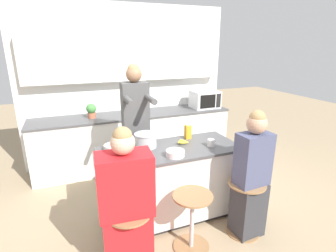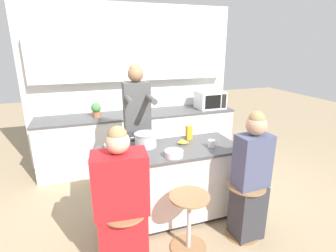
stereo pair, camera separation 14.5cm
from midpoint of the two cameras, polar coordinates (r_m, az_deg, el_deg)
The scene contains 19 objects.
ground_plane at distance 3.47m, azimuth 1.66°, elevation -18.75°, with size 16.00×16.00×0.00m, color tan.
wall_back at distance 4.68m, azimuth -6.59°, elevation 11.10°, with size 3.61×0.22×2.70m.
back_counter at distance 4.62m, azimuth -5.28°, elevation -2.75°, with size 3.35×0.66×0.92m.
kitchen_island at distance 3.22m, azimuth 1.73°, elevation -12.21°, with size 1.63×0.70×0.90m.
bar_stool_leftmost at distance 2.63m, azimuth -7.55°, elevation -22.54°, with size 0.40×0.40×0.62m.
bar_stool_center at distance 2.82m, azimuth 6.17°, elevation -19.40°, with size 0.40×0.40×0.62m.
bar_stool_rightmost at distance 3.11m, azimuth 17.63°, elevation -16.35°, with size 0.40×0.40×0.62m.
person_cooking at distance 3.45m, azimuth -5.39°, elevation -1.58°, with size 0.35×0.57×1.83m.
person_wrapped_blanket at distance 2.46m, azimuth -8.31°, elevation -16.94°, with size 0.50×0.33×1.42m.
person_seated_near at distance 2.95m, azimuth 18.87°, elevation -11.35°, with size 0.36×0.28×1.43m.
cooking_pot at distance 3.06m, azimuth -3.49°, elevation -3.03°, with size 0.35×0.27×0.16m.
fruit_bowl at distance 2.81m, azimuth 2.77°, elevation -5.99°, with size 0.20×0.20×0.07m.
mixing_bowl_steel at distance 3.07m, azimuth -10.52°, elevation -4.32°, with size 0.20×0.20×0.06m.
coffee_cup_near at distance 2.74m, azimuth -6.78°, elevation -6.40°, with size 0.11×0.08×0.10m.
coffee_cup_far at distance 3.11m, azimuth 10.76°, elevation -3.79°, with size 0.12×0.08×0.08m.
banana_bunch at distance 3.15m, azimuth 4.45°, elevation -3.56°, with size 0.17×0.12×0.05m.
juice_carton at distance 3.31m, azimuth 5.83°, elevation -1.37°, with size 0.07×0.07×0.19m.
microwave at distance 4.89m, azimuth 10.01°, elevation 5.67°, with size 0.49×0.39×0.31m.
potted_plant at distance 4.35m, azimuth -14.45°, elevation 3.51°, with size 0.16×0.16×0.23m.
Camera 2 is at (-0.93, -2.64, 2.05)m, focal length 28.00 mm.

